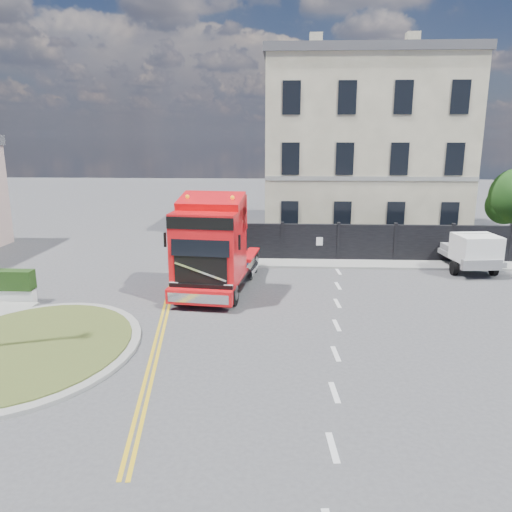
{
  "coord_description": "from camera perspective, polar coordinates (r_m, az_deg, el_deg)",
  "views": [
    {
      "loc": [
        0.88,
        -17.24,
        6.65
      ],
      "look_at": [
        -0.08,
        2.55,
        1.8
      ],
      "focal_mm": 35.0,
      "sensor_mm": 36.0,
      "label": 1
    }
  ],
  "objects": [
    {
      "name": "pavement_far",
      "position": [
        26.68,
        13.76,
        -0.95
      ],
      "size": [
        20.0,
        1.6,
        0.12
      ],
      "primitive_type": "cube",
      "color": "gray",
      "rests_on": "ground"
    },
    {
      "name": "hoarding_fence",
      "position": [
        27.43,
        14.66,
        1.42
      ],
      "size": [
        18.8,
        0.25,
        2.0
      ],
      "color": "black",
      "rests_on": "ground"
    },
    {
      "name": "flatbed_pickup",
      "position": [
        26.67,
        23.36,
        0.52
      ],
      "size": [
        2.41,
        4.94,
        1.98
      ],
      "rotation": [
        0.0,
        0.0,
        0.11
      ],
      "color": "slate",
      "rests_on": "ground"
    },
    {
      "name": "truck",
      "position": [
        21.11,
        -4.91,
        0.6
      ],
      "size": [
        3.34,
        7.19,
        4.16
      ],
      "rotation": [
        0.0,
        0.0,
        -0.11
      ],
      "color": "black",
      "rests_on": "ground"
    },
    {
      "name": "traffic_island",
      "position": [
        17.55,
        -24.51,
        -9.53
      ],
      "size": [
        6.8,
        6.8,
        0.17
      ],
      "color": "gray",
      "rests_on": "ground"
    },
    {
      "name": "ground",
      "position": [
        18.5,
        -0.13,
        -7.31
      ],
      "size": [
        120.0,
        120.0,
        0.0
      ],
      "primitive_type": "plane",
      "color": "#424244",
      "rests_on": "ground"
    },
    {
      "name": "georgian_building",
      "position": [
        34.14,
        11.67,
        12.01
      ],
      "size": [
        12.3,
        10.3,
        12.8
      ],
      "color": "beige",
      "rests_on": "ground"
    }
  ]
}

